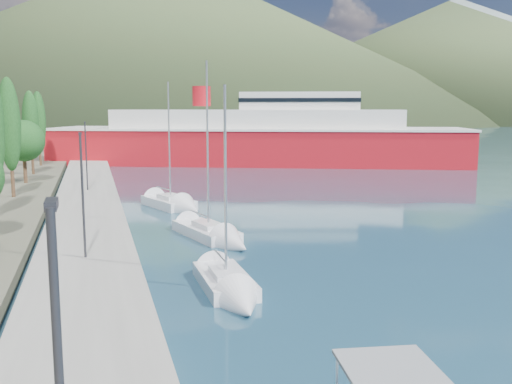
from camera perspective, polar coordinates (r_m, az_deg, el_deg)
name	(u,v)px	position (r m, az deg, el deg)	size (l,w,h in m)	color
ground	(130,143)	(135.93, -12.51, 4.78)	(1400.00, 1400.00, 0.00)	navy
quay	(87,217)	(42.12, -16.52, -2.39)	(5.00, 88.00, 0.80)	gray
hills_far	(225,45)	(654.68, -3.10, 14.42)	(1480.00, 900.00, 180.00)	gray
hills_near	(249,48)	(404.39, -0.74, 14.20)	(1010.00, 520.00, 115.00)	#3D4E2B
tree_row	(6,139)	(48.83, -23.72, 4.88)	(4.07, 62.51, 9.97)	#47301E
lamp_posts	(83,188)	(29.65, -16.94, 0.40)	(0.15, 45.79, 6.06)	#2D2D33
sailboat_near	(233,293)	(24.48, -2.27, -10.05)	(2.05, 6.82, 9.80)	silver
sailboat_mid	(220,238)	(34.45, -3.60, -4.59)	(4.12, 8.39, 11.68)	silver
sailboat_far	(179,206)	(45.61, -7.69, -1.43)	(4.80, 7.86, 11.02)	silver
ferry	(259,139)	(82.98, 0.33, 5.31)	(59.80, 33.69, 11.79)	#B2111A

